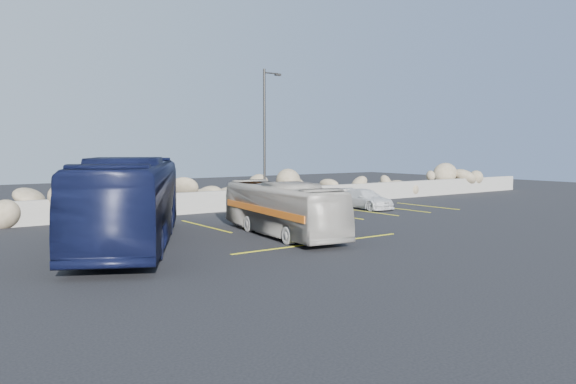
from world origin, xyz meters
TOP-DOWN VIEW (x-y plane):
  - ground at (0.00, 0.00)m, footprint 90.00×90.00m
  - seawall at (0.00, 12.00)m, footprint 60.00×0.40m
  - riprap_pile at (0.00, 13.20)m, footprint 54.00×2.80m
  - parking_lines at (4.64, 5.57)m, footprint 18.16×9.36m
  - lamppost at (2.56, 9.50)m, footprint 1.14×0.18m
  - vintage_bus at (-1.10, 2.68)m, footprint 3.01×8.32m
  - tour_coach at (-7.10, 4.12)m, footprint 7.98×11.96m
  - car_a at (3.21, 8.40)m, footprint 1.70×3.82m
  - car_b at (5.09, 8.87)m, footprint 1.72×4.28m
  - car_c at (8.94, 8.25)m, footprint 1.71×4.06m

SIDE VIEW (x-z plane):
  - ground at x=0.00m, z-range 0.00..0.00m
  - parking_lines at x=4.64m, z-range 0.00..0.01m
  - car_c at x=8.94m, z-range 0.00..1.17m
  - seawall at x=0.00m, z-range 0.00..1.20m
  - car_a at x=3.21m, z-range 0.00..1.28m
  - car_b at x=5.09m, z-range 0.00..1.38m
  - vintage_bus at x=-1.10m, z-range 0.00..2.27m
  - riprap_pile at x=0.00m, z-range 0.00..2.60m
  - tour_coach at x=-7.10m, z-range 0.00..3.34m
  - lamppost at x=2.56m, z-range 0.30..8.30m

